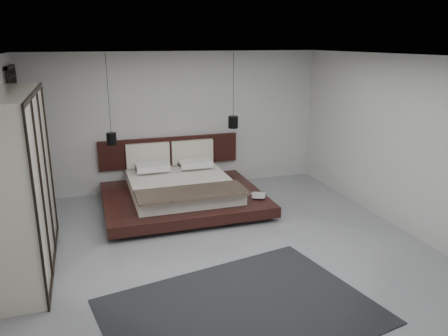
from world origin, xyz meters
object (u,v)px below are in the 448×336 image
object	(u,v)px
pendant_right	(233,122)
rug	(241,311)
bed	(181,190)
pendant_left	(111,138)
wardrobe	(21,184)
lattice_screen	(20,142)

from	to	relation	value
pendant_right	rug	xyz separation A→B (m)	(-1.28, -4.02, -1.44)
bed	pendant_left	world-z (taller)	pendant_left
rug	bed	bearing A→B (deg)	88.45
bed	pendant_right	bearing A→B (deg)	21.39
pendant_left	pendant_right	xyz separation A→B (m)	(2.36, 0.00, 0.17)
bed	rug	distance (m)	3.57
wardrobe	rug	distance (m)	3.27
bed	wardrobe	size ratio (longest dim) A/B	1.18
lattice_screen	wardrobe	world-z (taller)	lattice_screen
bed	wardrobe	bearing A→B (deg)	-146.21
lattice_screen	pendant_left	xyz separation A→B (m)	(1.55, -0.08, -0.03)
lattice_screen	wardrobe	xyz separation A→B (m)	(0.25, -2.21, -0.10)
lattice_screen	bed	xyz separation A→B (m)	(2.74, -0.55, -1.01)
pendant_right	wardrobe	distance (m)	4.25
rug	pendant_right	bearing A→B (deg)	72.35
pendant_left	pendant_right	world-z (taller)	same
lattice_screen	bed	distance (m)	2.97
pendant_right	rug	size ratio (longest dim) A/B	0.49
pendant_right	pendant_left	bearing A→B (deg)	-180.00
lattice_screen	pendant_left	world-z (taller)	pendant_left
pendant_left	pendant_right	size ratio (longest dim) A/B	1.11
wardrobe	rug	bearing A→B (deg)	-38.41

